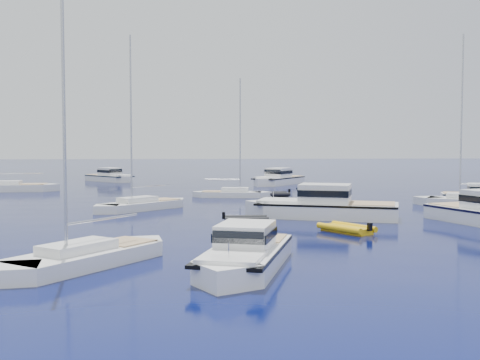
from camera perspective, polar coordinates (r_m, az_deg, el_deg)
The scene contains 13 objects.
ground at distance 23.40m, azimuth 14.50°, elevation -9.15°, with size 400.00×400.00×0.00m, color #091559.
motor_cruiser_near at distance 23.89m, azimuth 0.46°, elevation -8.79°, with size 2.79×9.13×2.40m, color white, non-canonical shape.
motor_cruiser_centre at distance 41.01m, azimuth 8.03°, elevation -3.70°, with size 3.53×11.52×3.02m, color white, non-canonical shape.
motor_cruiser_distant at distance 75.17m, azimuth 3.72°, elevation -0.46°, with size 3.21×10.50×2.76m, color white, non-canonical shape.
motor_cruiser_horizon at distance 83.85m, azimuth -12.63°, elevation -0.13°, with size 2.88×9.42×2.47m, color silver, non-canonical shape.
sailboat_fore at distance 25.41m, azimuth -14.99°, elevation -8.16°, with size 2.60×9.99×14.69m, color white, non-canonical shape.
sailboat_mid_r at distance 51.77m, azimuth 21.92°, elevation -2.44°, with size 2.62×10.06×14.79m, color silver, non-canonical shape.
sailboat_mid_l at distance 46.40m, azimuth -9.68°, elevation -2.89°, with size 2.48×9.54×14.02m, color silver, non-canonical shape.
sailboat_centre at distance 56.78m, azimuth -0.81°, elevation -1.70°, with size 2.13×8.18×12.02m, color white, non-canonical shape.
sailboat_far_l at distance 68.99m, azimuth -21.91°, elevation -1.04°, with size 3.04×11.71×17.21m, color silver, non-canonical shape.
tender_yellow at distance 34.38m, azimuth 10.44°, elevation -5.09°, with size 1.93×3.49×0.95m, color #E2AD0D, non-canonical shape.
tender_grey_near at distance 37.77m, azimuth 0.62°, elevation -4.27°, with size 1.69×2.96×0.95m, color black, non-canonical shape.
tender_grey_far at distance 57.32m, azimuth 2.87°, elevation -1.65°, with size 2.22×4.13×0.95m, color black, non-canonical shape.
Camera 1 is at (-7.45, -21.61, 5.04)m, focal length 43.32 mm.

